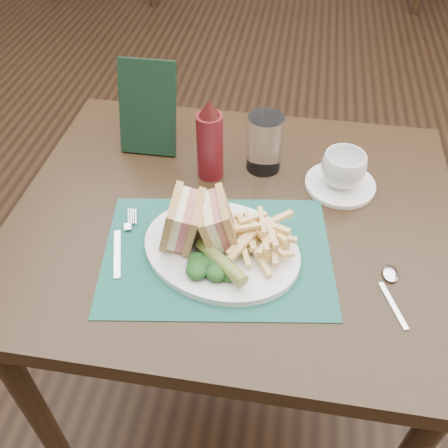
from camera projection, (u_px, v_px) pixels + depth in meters
name	position (u px, v px, depth m)	size (l,w,h in m)	color
floor	(251.00, 266.00, 1.89)	(7.00, 7.00, 0.00)	black
table_main	(232.00, 319.00, 1.28)	(0.90, 0.75, 0.75)	black
placemat	(217.00, 254.00, 0.93)	(0.42, 0.30, 0.00)	#195247
plate	(221.00, 249.00, 0.93)	(0.30, 0.24, 0.01)	white
sandwich_half_a	(171.00, 218.00, 0.91)	(0.06, 0.10, 0.09)	tan
sandwich_half_b	(205.00, 222.00, 0.90)	(0.06, 0.10, 0.09)	tan
kale_garnish	(215.00, 265.00, 0.88)	(0.11, 0.08, 0.03)	#163E18
pickle_spear	(221.00, 262.00, 0.87)	(0.02, 0.02, 0.12)	olive
fries_pile	(259.00, 233.00, 0.91)	(0.18, 0.20, 0.06)	#F4CC7A
fork	(122.00, 241.00, 0.95)	(0.03, 0.17, 0.01)	silver
spoon	(392.00, 293.00, 0.86)	(0.03, 0.15, 0.01)	silver
saucer	(340.00, 185.00, 1.07)	(0.15, 0.15, 0.01)	white
coffee_cup	(343.00, 169.00, 1.04)	(0.09, 0.09, 0.07)	white
drinking_glass	(265.00, 143.00, 1.08)	(0.08, 0.08, 0.13)	white
ketchup_bottle	(210.00, 139.00, 1.04)	(0.06, 0.06, 0.19)	#540E13
check_presenter	(148.00, 108.00, 1.11)	(0.13, 0.01, 0.21)	black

